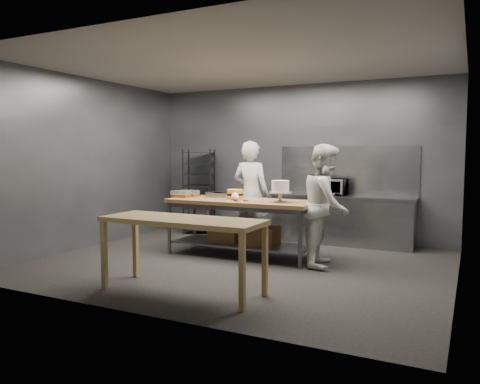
% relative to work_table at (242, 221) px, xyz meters
% --- Properties ---
extents(ground, '(6.00, 6.00, 0.00)m').
position_rel_work_table_xyz_m(ground, '(0.20, -0.45, -0.57)').
color(ground, black).
rests_on(ground, ground).
extents(back_wall, '(6.00, 0.04, 3.00)m').
position_rel_work_table_xyz_m(back_wall, '(0.20, 2.05, 0.93)').
color(back_wall, '#4C4F54').
rests_on(back_wall, ground).
extents(work_table, '(2.40, 0.90, 0.92)m').
position_rel_work_table_xyz_m(work_table, '(0.00, 0.00, 0.00)').
color(work_table, '#9B673E').
rests_on(work_table, ground).
extents(near_counter, '(2.00, 0.70, 0.90)m').
position_rel_work_table_xyz_m(near_counter, '(0.24, -2.10, 0.24)').
color(near_counter, olive).
rests_on(near_counter, ground).
extents(back_counter, '(2.60, 0.60, 0.90)m').
position_rel_work_table_xyz_m(back_counter, '(1.20, 1.73, -0.12)').
color(back_counter, slate).
rests_on(back_counter, ground).
extents(splashback_panel, '(2.60, 0.02, 0.90)m').
position_rel_work_table_xyz_m(splashback_panel, '(1.20, 2.03, 0.78)').
color(splashback_panel, slate).
rests_on(splashback_panel, back_counter).
extents(speed_rack, '(0.80, 0.82, 1.75)m').
position_rel_work_table_xyz_m(speed_rack, '(-1.81, 1.65, 0.28)').
color(speed_rack, black).
rests_on(speed_rack, ground).
extents(chef_behind, '(0.71, 0.49, 1.89)m').
position_rel_work_table_xyz_m(chef_behind, '(-0.21, 0.80, 0.37)').
color(chef_behind, silver).
rests_on(chef_behind, ground).
extents(chef_right, '(0.81, 0.97, 1.81)m').
position_rel_work_table_xyz_m(chef_right, '(1.40, -0.00, 0.33)').
color(chef_right, white).
rests_on(chef_right, ground).
extents(microwave, '(0.54, 0.37, 0.30)m').
position_rel_work_table_xyz_m(microwave, '(1.00, 1.73, 0.48)').
color(microwave, black).
rests_on(microwave, back_counter).
extents(frosted_cake_stand, '(0.34, 0.34, 0.34)m').
position_rel_work_table_xyz_m(frosted_cake_stand, '(0.71, -0.09, 0.57)').
color(frosted_cake_stand, '#B4A890').
rests_on(frosted_cake_stand, work_table).
extents(layer_cake, '(0.26, 0.26, 0.16)m').
position_rel_work_table_xyz_m(layer_cake, '(-0.14, 0.04, 0.43)').
color(layer_cake, gold).
rests_on(layer_cake, work_table).
extents(cake_pans, '(0.85, 0.38, 0.07)m').
position_rel_work_table_xyz_m(cake_pans, '(-0.70, 0.23, 0.39)').
color(cake_pans, gray).
rests_on(cake_pans, work_table).
extents(piping_bag, '(0.31, 0.38, 0.12)m').
position_rel_work_table_xyz_m(piping_bag, '(0.03, -0.24, 0.41)').
color(piping_bag, white).
rests_on(piping_bag, work_table).
extents(offset_spatula, '(0.36, 0.02, 0.02)m').
position_rel_work_table_xyz_m(offset_spatula, '(0.25, -0.19, 0.35)').
color(offset_spatula, slate).
rests_on(offset_spatula, work_table).
extents(pastry_clamshells, '(0.35, 0.39, 0.11)m').
position_rel_work_table_xyz_m(pastry_clamshells, '(-1.08, -0.00, 0.40)').
color(pastry_clamshells, brown).
rests_on(pastry_clamshells, work_table).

